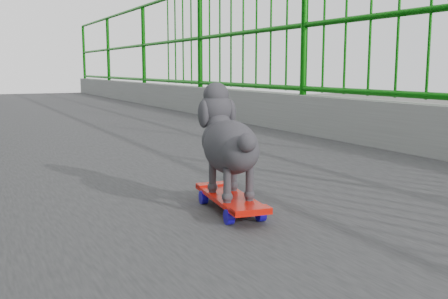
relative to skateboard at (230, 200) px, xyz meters
name	(u,v)px	position (x,y,z in m)	size (l,w,h in m)	color
skateboard	(230,200)	(0.00, 0.00, 0.00)	(0.19, 0.45, 0.06)	red
poodle	(228,141)	(0.00, 0.02, 0.21)	(0.22, 0.44, 0.36)	#2B292E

